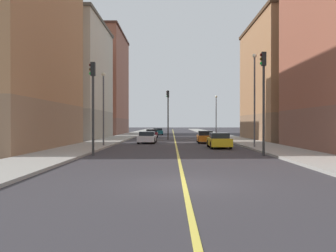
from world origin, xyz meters
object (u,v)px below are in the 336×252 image
(building_right_midblock, at_px, (71,80))
(street_lamp_right_near, at_px, (103,101))
(car_white, at_px, (147,137))
(car_maroon, at_px, (152,133))
(car_yellow, at_px, (219,141))
(traffic_light_median_far, at_px, (168,108))
(car_teal, at_px, (158,132))
(traffic_light_right_near, at_px, (93,95))
(traffic_light_left_near, at_px, (263,90))
(street_lamp_left_far, at_px, (216,111))
(building_right_corner, at_px, (3,23))
(building_right_distant, at_px, (100,84))
(car_orange, at_px, (205,137))
(street_lamp_left_near, at_px, (255,91))
(building_left_mid, at_px, (288,81))

(building_right_midblock, height_order, street_lamp_right_near, building_right_midblock)
(street_lamp_right_near, relative_size, car_white, 1.43)
(car_maroon, xyz_separation_m, car_yellow, (7.16, -25.46, 0.02))
(traffic_light_median_far, relative_size, car_teal, 1.46)
(car_teal, height_order, car_white, car_white)
(traffic_light_right_near, height_order, street_lamp_right_near, street_lamp_right_near)
(traffic_light_left_near, xyz_separation_m, street_lamp_right_near, (-12.23, 9.39, -0.16))
(car_white, bearing_deg, building_right_midblock, 134.62)
(street_lamp_left_far, bearing_deg, traffic_light_median_far, -127.14)
(street_lamp_left_far, bearing_deg, building_right_midblock, -160.56)
(street_lamp_left_far, height_order, car_teal, street_lamp_left_far)
(street_lamp_left_far, height_order, car_white, street_lamp_left_far)
(building_right_corner, bearing_deg, building_right_distant, 90.00)
(car_maroon, bearing_deg, car_teal, 88.29)
(car_maroon, distance_m, car_yellow, 26.45)
(building_right_distant, height_order, traffic_light_left_near, building_right_distant)
(building_right_corner, height_order, building_right_midblock, building_right_corner)
(car_maroon, bearing_deg, building_right_corner, -112.03)
(car_maroon, height_order, car_orange, car_orange)
(building_right_distant, relative_size, car_yellow, 4.35)
(building_right_midblock, bearing_deg, traffic_light_median_far, -10.56)
(street_lamp_left_near, distance_m, car_white, 13.73)
(building_left_mid, xyz_separation_m, building_right_corner, (-28.81, -17.08, 2.85))
(building_right_distant, height_order, street_lamp_left_far, building_right_distant)
(car_yellow, relative_size, car_teal, 1.02)
(street_lamp_right_near, bearing_deg, street_lamp_left_far, 62.63)
(building_right_distant, xyz_separation_m, street_lamp_left_near, (21.03, -42.03, -5.02))
(street_lamp_left_near, xyz_separation_m, car_maroon, (-10.10, 26.05, -4.26))
(traffic_light_right_near, height_order, car_white, traffic_light_right_near)
(street_lamp_right_near, relative_size, car_orange, 1.54)
(street_lamp_left_near, height_order, car_orange, street_lamp_left_near)
(traffic_light_left_near, height_order, car_yellow, traffic_light_left_near)
(building_right_midblock, bearing_deg, car_teal, 60.57)
(building_left_mid, relative_size, building_right_corner, 0.87)
(building_left_mid, relative_size, street_lamp_left_far, 2.82)
(building_right_distant, height_order, car_teal, building_right_distant)
(building_right_corner, xyz_separation_m, traffic_light_right_near, (8.77, -6.34, -6.45))
(building_right_midblock, relative_size, traffic_light_median_far, 2.66)
(street_lamp_left_near, relative_size, car_orange, 1.84)
(traffic_light_left_near, bearing_deg, traffic_light_right_near, -180.00)
(building_right_corner, bearing_deg, street_lamp_left_far, 53.71)
(street_lamp_left_far, bearing_deg, street_lamp_left_near, -90.00)
(traffic_light_right_near, xyz_separation_m, traffic_light_median_far, (4.74, 25.04, 0.18))
(building_left_mid, relative_size, car_orange, 4.21)
(building_left_mid, bearing_deg, street_lamp_left_near, -115.79)
(building_right_distant, height_order, traffic_light_median_far, building_right_distant)
(street_lamp_left_near, relative_size, street_lamp_left_far, 1.23)
(building_right_distant, relative_size, street_lamp_left_near, 2.50)
(traffic_light_median_far, xyz_separation_m, car_yellow, (4.59, -17.14, -3.52))
(street_lamp_left_far, xyz_separation_m, car_yellow, (-2.94, -27.08, -3.46))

